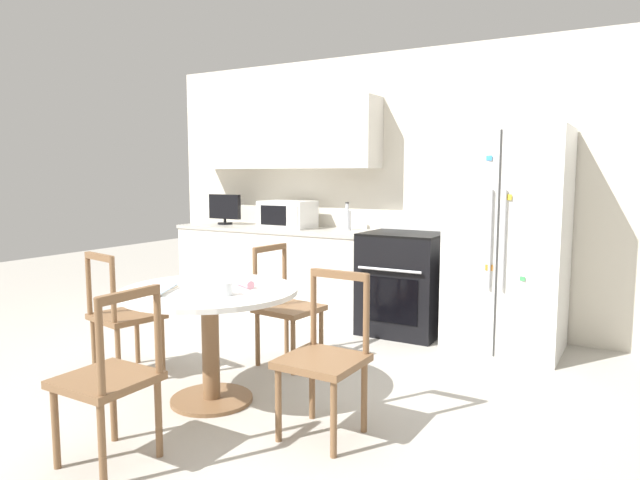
{
  "coord_description": "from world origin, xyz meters",
  "views": [
    {
      "loc": [
        2.19,
        -2.54,
        1.45
      ],
      "look_at": [
        0.05,
        1.15,
        0.95
      ],
      "focal_mm": 32.0,
      "sensor_mm": 36.0,
      "label": 1
    }
  ],
  "objects": [
    {
      "name": "ground_plane",
      "position": [
        0.0,
        0.0,
        0.0
      ],
      "size": [
        14.0,
        14.0,
        0.0
      ],
      "primitive_type": "plane",
      "color": "#B2ADA3"
    },
    {
      "name": "dining_chair_right",
      "position": [
        0.69,
        0.1,
        0.43
      ],
      "size": [
        0.43,
        0.43,
        0.9
      ],
      "rotation": [
        0.0,
        0.0,
        3.12
      ],
      "color": "brown",
      "rests_on": "ground_plane"
    },
    {
      "name": "countertop_tv",
      "position": [
        -1.81,
        2.29,
        1.08
      ],
      "size": [
        0.4,
        0.16,
        0.33
      ],
      "color": "black",
      "rests_on": "kitchen_counter"
    },
    {
      "name": "mail_stack",
      "position": [
        -0.4,
        -0.11,
        0.74
      ],
      "size": [
        0.33,
        0.37,
        0.02
      ],
      "color": "white",
      "rests_on": "dining_table"
    },
    {
      "name": "dining_table",
      "position": [
        -0.17,
        0.14,
        0.58
      ],
      "size": [
        1.11,
        1.11,
        0.73
      ],
      "color": "white",
      "rests_on": "ground_plane"
    },
    {
      "name": "dining_chair_left",
      "position": [
        -1.03,
        0.2,
        0.43
      ],
      "size": [
        0.5,
        0.5,
        0.9
      ],
      "rotation": [
        0.0,
        0.0,
        6.08
      ],
      "color": "brown",
      "rests_on": "ground_plane"
    },
    {
      "name": "counter_bottle",
      "position": [
        -0.36,
        2.39,
        1.0
      ],
      "size": [
        0.08,
        0.08,
        0.27
      ],
      "color": "silver",
      "rests_on": "kitchen_counter"
    },
    {
      "name": "candle_glass",
      "position": [
        0.05,
        0.03,
        0.77
      ],
      "size": [
        0.09,
        0.09,
        0.08
      ],
      "color": "silver",
      "rests_on": "dining_table"
    },
    {
      "name": "microwave",
      "position": [
        -1.0,
        2.29,
        1.04
      ],
      "size": [
        0.52,
        0.37,
        0.27
      ],
      "color": "white",
      "rests_on": "kitchen_counter"
    },
    {
      "name": "dining_chair_far",
      "position": [
        -0.16,
        1.0,
        0.43
      ],
      "size": [
        0.46,
        0.46,
        0.9
      ],
      "rotation": [
        0.0,
        0.0,
        4.61
      ],
      "color": "brown",
      "rests_on": "ground_plane"
    },
    {
      "name": "oven_range",
      "position": [
        0.29,
        2.26,
        0.47
      ],
      "size": [
        0.71,
        0.68,
        1.08
      ],
      "color": "black",
      "rests_on": "ground_plane"
    },
    {
      "name": "dining_chair_near",
      "position": [
        -0.07,
        -0.72,
        0.43
      ],
      "size": [
        0.43,
        0.43,
        0.9
      ],
      "rotation": [
        0.0,
        0.0,
        1.56
      ],
      "color": "brown",
      "rests_on": "ground_plane"
    },
    {
      "name": "refrigerator",
      "position": [
        1.2,
        2.21,
        0.91
      ],
      "size": [
        0.89,
        0.76,
        1.81
      ],
      "color": "white",
      "rests_on": "ground_plane"
    },
    {
      "name": "kitchen_counter",
      "position": [
        -1.14,
        2.29,
        0.45
      ],
      "size": [
        2.14,
        0.64,
        0.9
      ],
      "color": "silver",
      "rests_on": "ground_plane"
    },
    {
      "name": "back_wall",
      "position": [
        -0.3,
        2.59,
        1.44
      ],
      "size": [
        5.2,
        0.44,
        2.6
      ],
      "color": "silver",
      "rests_on": "ground_plane"
    },
    {
      "name": "folded_napkin",
      "position": [
        0.0,
        0.29,
        0.76
      ],
      "size": [
        0.18,
        0.12,
        0.05
      ],
      "color": "pink",
      "rests_on": "dining_table"
    }
  ]
}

